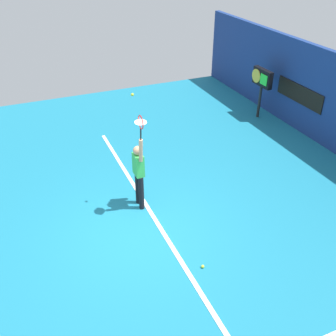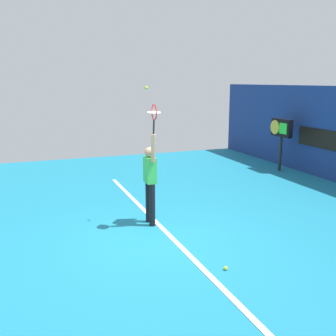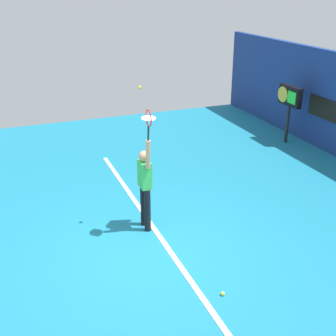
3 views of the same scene
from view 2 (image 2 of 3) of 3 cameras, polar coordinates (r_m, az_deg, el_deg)
ground_plane at (r=7.83m, az=-2.78°, el=-10.44°), size 18.00×18.00×0.00m
sponsor_banner_portside at (r=13.43m, az=21.28°, el=3.90°), size 2.20×0.03×0.60m
court_baseline at (r=7.97m, az=0.50°, el=-9.95°), size 10.00×0.10×0.01m
tennis_player at (r=8.43m, az=-2.56°, el=-1.51°), size 0.55×0.31×1.99m
tennis_racket at (r=7.93m, az=-2.02°, el=7.76°), size 0.34×0.27×0.62m
tennis_ball at (r=8.31m, az=-3.13°, el=11.42°), size 0.07×0.07×0.07m
scoreboard_clock at (r=14.00m, az=15.96°, el=5.22°), size 0.96×0.20×1.79m
spare_ball at (r=6.78m, az=8.27°, el=-14.04°), size 0.07×0.07×0.07m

